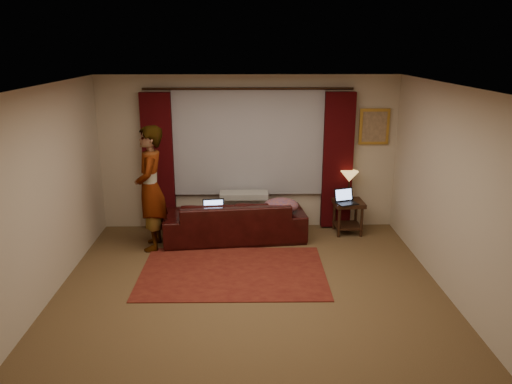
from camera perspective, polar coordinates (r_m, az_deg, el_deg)
floor at (r=6.52m, az=-0.65°, el=-11.54°), size 5.00×5.00×0.01m
ceiling at (r=5.78m, az=-0.74°, el=11.92°), size 5.00×5.00×0.02m
wall_back at (r=8.44m, az=-0.88°, el=4.46°), size 5.00×0.02×2.60m
wall_front at (r=3.70m, az=-0.27°, el=-11.90°), size 5.00×0.02×2.60m
wall_left at (r=6.50m, az=-23.33°, el=-0.61°), size 0.02×5.00×2.60m
wall_right at (r=6.54m, az=21.78°, el=-0.33°), size 0.02×5.00×2.60m
sheer_curtain at (r=8.34m, az=-0.88°, el=5.71°), size 2.50×0.05×1.80m
drape_left at (r=8.48m, az=-11.07°, el=3.38°), size 0.50×0.14×2.30m
drape_right at (r=8.50m, az=9.31°, el=3.50°), size 0.50×0.14×2.30m
curtain_rod at (r=8.18m, az=-0.91°, el=11.72°), size 0.04×0.04×3.40m
picture_frame at (r=8.60m, az=13.35°, el=7.29°), size 0.50×0.04×0.60m
sofa at (r=8.08m, az=-2.49°, el=-2.32°), size 2.35×1.21×0.91m
throw_blanket at (r=8.19m, az=-1.40°, el=1.31°), size 0.80×0.32×0.09m
clothing_pile at (r=8.00m, az=2.88°, el=-1.62°), size 0.68×0.60×0.24m
laptop_sofa at (r=7.85m, az=-4.81°, el=-1.98°), size 0.39×0.41×0.25m
area_rug at (r=7.07m, az=-2.65°, el=-9.13°), size 2.58×1.74×0.01m
end_table at (r=8.52m, az=10.44°, el=-2.83°), size 0.50×0.50×0.56m
tiffany_lamp at (r=8.50m, az=10.57°, el=0.79°), size 0.34×0.34×0.47m
laptop_table at (r=8.25m, az=10.38°, el=-0.56°), size 0.42×0.44×0.24m
person at (r=7.74m, az=-11.96°, el=0.39°), size 0.60×0.60×1.92m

